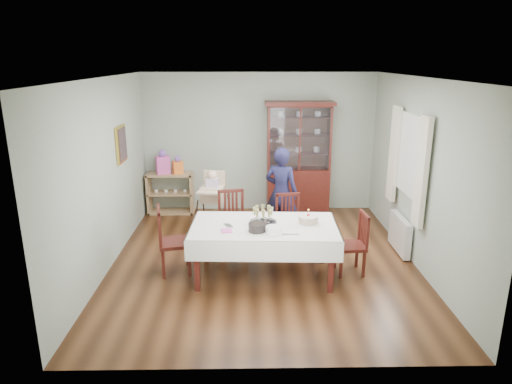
{
  "coord_description": "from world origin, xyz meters",
  "views": [
    {
      "loc": [
        -0.22,
        -6.34,
        2.96
      ],
      "look_at": [
        -0.1,
        0.2,
        1.03
      ],
      "focal_mm": 32.0,
      "sensor_mm": 36.0,
      "label": 1
    }
  ],
  "objects_px": {
    "woman": "(281,193)",
    "chair_far_left": "(233,234)",
    "chair_end_left": "(174,253)",
    "champagne_tray": "(263,218)",
    "sideboard": "(171,193)",
    "dining_table": "(264,250)",
    "chair_end_right": "(351,255)",
    "gift_bag_pink": "(163,163)",
    "china_cabinet": "(298,157)",
    "gift_bag_orange": "(178,166)",
    "birthday_cake": "(308,220)",
    "high_chair": "(213,210)",
    "chair_far_right": "(289,234)"
  },
  "relations": [
    {
      "from": "chair_end_right",
      "to": "gift_bag_pink",
      "type": "height_order",
      "value": "gift_bag_pink"
    },
    {
      "from": "champagne_tray",
      "to": "gift_bag_pink",
      "type": "height_order",
      "value": "gift_bag_pink"
    },
    {
      "from": "birthday_cake",
      "to": "champagne_tray",
      "type": "bearing_deg",
      "value": 176.64
    },
    {
      "from": "sideboard",
      "to": "birthday_cake",
      "type": "distance_m",
      "value": 3.63
    },
    {
      "from": "dining_table",
      "to": "chair_far_left",
      "type": "xyz_separation_m",
      "value": [
        -0.46,
        0.89,
        -0.1
      ]
    },
    {
      "from": "chair_far_right",
      "to": "high_chair",
      "type": "distance_m",
      "value": 1.46
    },
    {
      "from": "champagne_tray",
      "to": "woman",
      "type": "bearing_deg",
      "value": 75.9
    },
    {
      "from": "china_cabinet",
      "to": "birthday_cake",
      "type": "relative_size",
      "value": 6.97
    },
    {
      "from": "woman",
      "to": "china_cabinet",
      "type": "bearing_deg",
      "value": -84.18
    },
    {
      "from": "china_cabinet",
      "to": "chair_end_right",
      "type": "relative_size",
      "value": 2.45
    },
    {
      "from": "champagne_tray",
      "to": "birthday_cake",
      "type": "height_order",
      "value": "champagne_tray"
    },
    {
      "from": "high_chair",
      "to": "birthday_cake",
      "type": "bearing_deg",
      "value": -36.48
    },
    {
      "from": "chair_far_left",
      "to": "high_chair",
      "type": "relative_size",
      "value": 0.84
    },
    {
      "from": "woman",
      "to": "gift_bag_orange",
      "type": "xyz_separation_m",
      "value": [
        -1.91,
        1.26,
        0.18
      ]
    },
    {
      "from": "chair_end_left",
      "to": "high_chair",
      "type": "xyz_separation_m",
      "value": [
        0.46,
        1.47,
        0.15
      ]
    },
    {
      "from": "chair_end_right",
      "to": "sideboard",
      "type": "bearing_deg",
      "value": -136.48
    },
    {
      "from": "dining_table",
      "to": "chair_end_left",
      "type": "distance_m",
      "value": 1.29
    },
    {
      "from": "chair_end_left",
      "to": "gift_bag_pink",
      "type": "distance_m",
      "value": 2.77
    },
    {
      "from": "chair_end_right",
      "to": "gift_bag_orange",
      "type": "distance_m",
      "value": 3.94
    },
    {
      "from": "woman",
      "to": "high_chair",
      "type": "relative_size",
      "value": 1.37
    },
    {
      "from": "sideboard",
      "to": "woman",
      "type": "xyz_separation_m",
      "value": [
        2.09,
        -1.28,
        0.38
      ]
    },
    {
      "from": "woman",
      "to": "chair_far_left",
      "type": "bearing_deg",
      "value": 61.29
    },
    {
      "from": "chair_end_left",
      "to": "chair_end_right",
      "type": "relative_size",
      "value": 1.1
    },
    {
      "from": "china_cabinet",
      "to": "chair_end_left",
      "type": "xyz_separation_m",
      "value": [
        -2.03,
        -2.61,
        -0.83
      ]
    },
    {
      "from": "dining_table",
      "to": "gift_bag_orange",
      "type": "xyz_separation_m",
      "value": [
        -1.57,
        2.76,
        0.57
      ]
    },
    {
      "from": "sideboard",
      "to": "chair_end_left",
      "type": "relative_size",
      "value": 0.92
    },
    {
      "from": "chair_far_left",
      "to": "gift_bag_orange",
      "type": "xyz_separation_m",
      "value": [
        -1.11,
        1.87,
        0.67
      ]
    },
    {
      "from": "china_cabinet",
      "to": "chair_far_left",
      "type": "xyz_separation_m",
      "value": [
        -1.21,
        -1.87,
        -0.84
      ]
    },
    {
      "from": "chair_end_right",
      "to": "high_chair",
      "type": "bearing_deg",
      "value": -131.04
    },
    {
      "from": "dining_table",
      "to": "champagne_tray",
      "type": "relative_size",
      "value": 5.34
    },
    {
      "from": "sideboard",
      "to": "chair_far_left",
      "type": "xyz_separation_m",
      "value": [
        1.29,
        -1.89,
        -0.11
      ]
    },
    {
      "from": "dining_table",
      "to": "woman",
      "type": "distance_m",
      "value": 1.58
    },
    {
      "from": "high_chair",
      "to": "birthday_cake",
      "type": "xyz_separation_m",
      "value": [
        1.43,
        -1.57,
        0.37
      ]
    },
    {
      "from": "high_chair",
      "to": "champagne_tray",
      "type": "distance_m",
      "value": 1.77
    },
    {
      "from": "chair_end_left",
      "to": "china_cabinet",
      "type": "bearing_deg",
      "value": -50.05
    },
    {
      "from": "chair_end_right",
      "to": "champagne_tray",
      "type": "bearing_deg",
      "value": -94.31
    },
    {
      "from": "chair_far_right",
      "to": "chair_far_left",
      "type": "bearing_deg",
      "value": 173.54
    },
    {
      "from": "chair_end_left",
      "to": "champagne_tray",
      "type": "bearing_deg",
      "value": -105.03
    },
    {
      "from": "chair_end_right",
      "to": "gift_bag_orange",
      "type": "height_order",
      "value": "gift_bag_orange"
    },
    {
      "from": "chair_far_right",
      "to": "chair_end_left",
      "type": "bearing_deg",
      "value": -162.98
    },
    {
      "from": "chair_far_left",
      "to": "gift_bag_orange",
      "type": "height_order",
      "value": "gift_bag_orange"
    },
    {
      "from": "champagne_tray",
      "to": "chair_far_left",
      "type": "bearing_deg",
      "value": 119.02
    },
    {
      "from": "chair_end_left",
      "to": "champagne_tray",
      "type": "relative_size",
      "value": 2.55
    },
    {
      "from": "china_cabinet",
      "to": "chair_far_right",
      "type": "bearing_deg",
      "value": -99.88
    },
    {
      "from": "dining_table",
      "to": "chair_end_right",
      "type": "bearing_deg",
      "value": 3.99
    },
    {
      "from": "china_cabinet",
      "to": "sideboard",
      "type": "relative_size",
      "value": 2.42
    },
    {
      "from": "china_cabinet",
      "to": "high_chair",
      "type": "distance_m",
      "value": 2.06
    },
    {
      "from": "chair_far_left",
      "to": "chair_end_right",
      "type": "relative_size",
      "value": 1.08
    },
    {
      "from": "china_cabinet",
      "to": "woman",
      "type": "distance_m",
      "value": 1.37
    },
    {
      "from": "sideboard",
      "to": "chair_far_right",
      "type": "bearing_deg",
      "value": -41.02
    }
  ]
}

